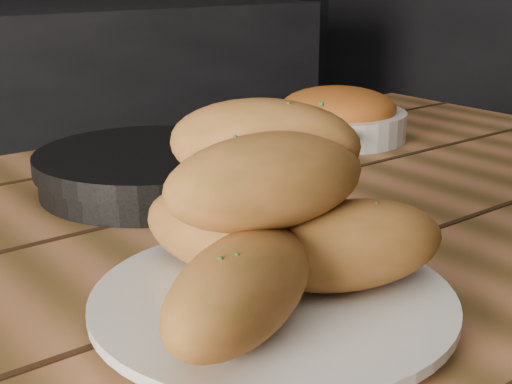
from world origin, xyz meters
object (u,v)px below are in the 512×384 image
Objects in this scene: table at (184,352)px; bread_rolls at (269,218)px; plate at (273,304)px; bowl at (338,116)px; skillet at (154,169)px.

bread_rolls is (-0.01, -0.14, 0.17)m from table.
table is 5.75× the size of plate.
bread_rolls is at bearing -139.26° from bowl.
table is 0.49m from bowl.
skillet reaches higher than plate.
bread_rolls is 0.69× the size of skillet.
plate is 0.33m from skillet.
table is 0.18m from plate.
skillet is 1.99× the size of bowl.
bread_rolls reaches higher than skillet.
plate is 0.07m from bread_rolls.
table is 7.69× the size of bowl.
table is 5.61× the size of bread_rolls.
plate is at bearing -62.93° from bread_rolls.
bowl is at bearing 28.87° from table.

